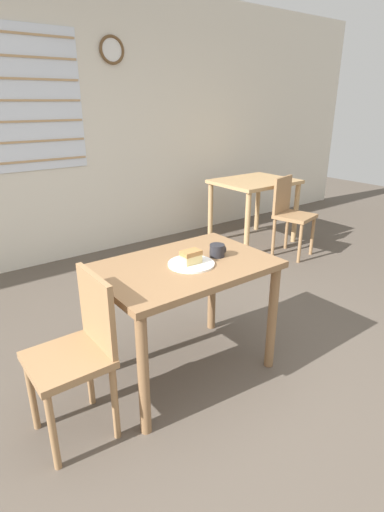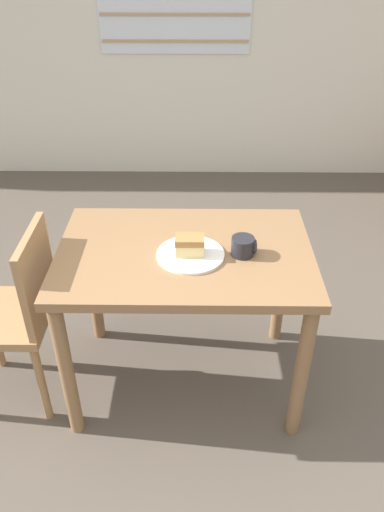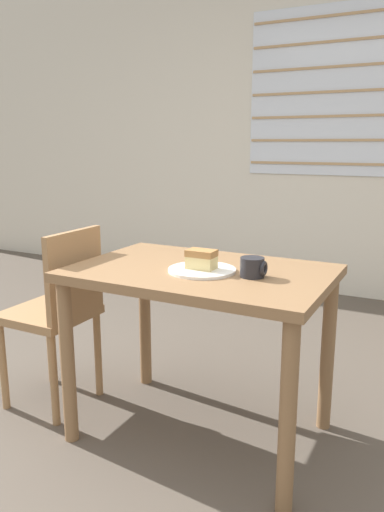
# 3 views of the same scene
# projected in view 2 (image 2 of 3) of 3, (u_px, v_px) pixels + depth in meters

# --- Properties ---
(ground_plane) EXTENTS (14.00, 14.00, 0.00)m
(ground_plane) POSITION_uv_depth(u_px,v_px,m) (148.00, 490.00, 1.98)
(ground_plane) COLOR brown
(dining_table_near) EXTENTS (1.05, 0.70, 0.76)m
(dining_table_near) POSITION_uv_depth(u_px,v_px,m) (185.00, 273.00, 2.11)
(dining_table_near) COLOR olive
(dining_table_near) RESTS_ON ground_plane
(chair_near_window) EXTENTS (0.38, 0.38, 0.88)m
(chair_near_window) POSITION_uv_depth(u_px,v_px,m) (18.00, 311.00, 2.13)
(chair_near_window) COLOR #9E754C
(chair_near_window) RESTS_ON ground_plane
(plate) EXTENTS (0.28, 0.28, 0.01)m
(plate) POSITION_uv_depth(u_px,v_px,m) (190.00, 254.00, 2.01)
(plate) COLOR white
(plate) RESTS_ON dining_table_near
(cake_slice) EXTENTS (0.12, 0.08, 0.08)m
(cake_slice) POSITION_uv_depth(u_px,v_px,m) (190.00, 245.00, 1.98)
(cake_slice) COLOR #E0C67F
(cake_slice) RESTS_ON plate
(coffee_mug) EXTENTS (0.10, 0.09, 0.08)m
(coffee_mug) POSITION_uv_depth(u_px,v_px,m) (244.00, 246.00, 2.00)
(coffee_mug) COLOR #232328
(coffee_mug) RESTS_ON dining_table_near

